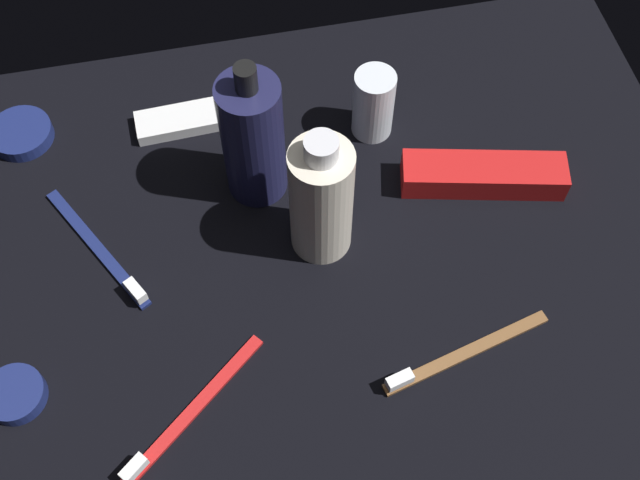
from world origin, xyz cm
name	(u,v)px	position (x,y,z in cm)	size (l,w,h in cm)	color
ground_plane	(320,257)	(0.00, 0.00, -0.60)	(84.00, 64.00, 1.20)	black
lotion_bottle	(253,139)	(4.83, -10.18, 7.92)	(6.45, 6.45, 18.26)	#1D1E43
bodywash_bottle	(321,199)	(-0.50, -1.86, 7.57)	(6.29, 6.29, 16.70)	silver
deodorant_stick	(373,104)	(-9.13, -15.06, 4.28)	(4.57, 4.57, 8.55)	silver
toothbrush_brown	(457,356)	(-10.58, 13.93, 0.61)	(17.76, 5.50, 2.10)	brown
toothbrush_red	(186,417)	(15.67, 14.60, 0.61)	(14.69, 12.33, 2.10)	red
toothbrush_navy	(102,253)	(22.08, -4.43, 0.61)	(9.91, 16.26, 2.10)	navy
toothpaste_box_red	(483,175)	(-19.12, -5.19, 1.60)	(17.60, 4.40, 3.20)	red
snack_bar_white	(182,120)	(11.99, -20.00, 0.75)	(10.40, 4.00, 1.50)	white
cream_tin_left	(21,134)	(30.01, -21.77, 0.78)	(7.04, 7.04, 1.56)	navy
cream_tin_right	(15,394)	(30.99, 9.33, 0.81)	(5.67, 5.67, 1.61)	navy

